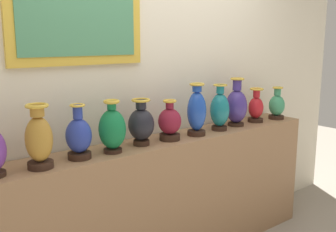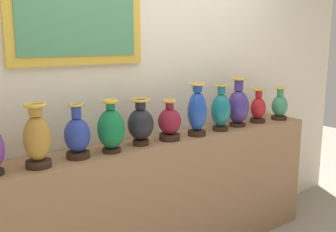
# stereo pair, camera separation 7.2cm
# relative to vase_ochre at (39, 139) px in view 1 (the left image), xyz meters

# --- Properties ---
(display_shelf) EXTENTS (2.80, 0.36, 0.98)m
(display_shelf) POSITION_rel_vase_ochre_xyz_m (0.98, 0.06, -0.66)
(display_shelf) COLOR #99704C
(display_shelf) RESTS_ON ground_plane
(back_wall) EXTENTS (4.77, 0.14, 2.70)m
(back_wall) POSITION_rel_vase_ochre_xyz_m (0.97, 0.31, 0.20)
(back_wall) COLOR beige
(back_wall) RESTS_ON ground_plane
(vase_ochre) EXTENTS (0.15, 0.15, 0.37)m
(vase_ochre) POSITION_rel_vase_ochre_xyz_m (0.00, 0.00, 0.00)
(vase_ochre) COLOR #382319
(vase_ochre) RESTS_ON display_shelf
(vase_cobalt) EXTENTS (0.16, 0.16, 0.34)m
(vase_cobalt) POSITION_rel_vase_ochre_xyz_m (0.26, 0.03, -0.03)
(vase_cobalt) COLOR #382319
(vase_cobalt) RESTS_ON display_shelf
(vase_emerald) EXTENTS (0.18, 0.18, 0.35)m
(vase_emerald) POSITION_rel_vase_ochre_xyz_m (0.48, 0.01, -0.01)
(vase_emerald) COLOR #382319
(vase_emerald) RESTS_ON display_shelf
(vase_onyx) EXTENTS (0.18, 0.18, 0.32)m
(vase_onyx) POSITION_rel_vase_ochre_xyz_m (0.73, 0.05, -0.02)
(vase_onyx) COLOR #382319
(vase_onyx) RESTS_ON display_shelf
(vase_burgundy) EXTENTS (0.17, 0.17, 0.30)m
(vase_burgundy) POSITION_rel_vase_ochre_xyz_m (0.97, 0.03, -0.04)
(vase_burgundy) COLOR #382319
(vase_burgundy) RESTS_ON display_shelf
(vase_sapphire) EXTENTS (0.14, 0.14, 0.40)m
(vase_sapphire) POSITION_rel_vase_ochre_xyz_m (1.22, 0.02, 0.01)
(vase_sapphire) COLOR #382319
(vase_sapphire) RESTS_ON display_shelf
(vase_teal) EXTENTS (0.16, 0.16, 0.37)m
(vase_teal) POSITION_rel_vase_ochre_xyz_m (1.48, 0.03, -0.01)
(vase_teal) COLOR #382319
(vase_teal) RESTS_ON display_shelf
(vase_indigo) EXTENTS (0.18, 0.18, 0.41)m
(vase_indigo) POSITION_rel_vase_ochre_xyz_m (1.71, 0.05, 0.00)
(vase_indigo) COLOR #382319
(vase_indigo) RESTS_ON display_shelf
(vase_crimson) EXTENTS (0.13, 0.13, 0.30)m
(vase_crimson) POSITION_rel_vase_ochre_xyz_m (1.96, 0.05, -0.04)
(vase_crimson) COLOR #382319
(vase_crimson) RESTS_ON display_shelf
(vase_jade) EXTENTS (0.14, 0.14, 0.30)m
(vase_jade) POSITION_rel_vase_ochre_xyz_m (2.21, 0.01, -0.05)
(vase_jade) COLOR #382319
(vase_jade) RESTS_ON display_shelf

